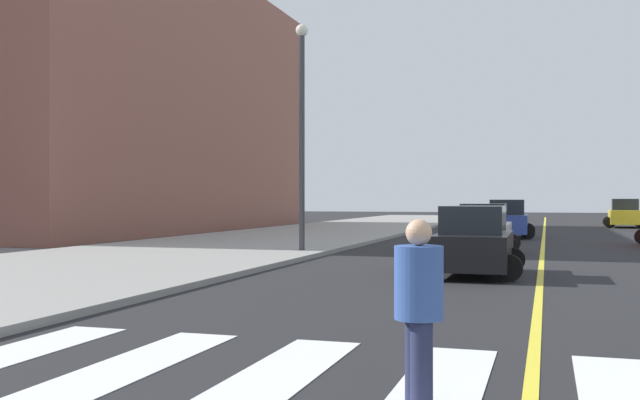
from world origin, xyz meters
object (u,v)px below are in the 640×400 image
at_px(car_silver_nearest, 484,230).
at_px(car_black_fourth, 474,243).
at_px(pedestrian_crossing, 419,308).
at_px(car_yellow_second, 625,214).
at_px(street_lamp, 302,118).
at_px(car_blue_fifth, 508,220).

height_order(car_silver_nearest, car_black_fourth, car_silver_nearest).
bearing_deg(pedestrian_crossing, car_silver_nearest, 158.16).
distance_m(car_yellow_second, street_lamp, 33.36).
bearing_deg(street_lamp, pedestrian_crossing, -68.42).
bearing_deg(car_blue_fifth, car_yellow_second, 65.83).
xyz_separation_m(car_silver_nearest, pedestrian_crossing, (1.07, -20.63, 0.14)).
height_order(car_yellow_second, pedestrian_crossing, car_yellow_second).
height_order(car_yellow_second, car_blue_fifth, car_yellow_second).
xyz_separation_m(pedestrian_crossing, street_lamp, (-7.21, 18.23, 3.86)).
distance_m(car_silver_nearest, car_yellow_second, 28.81).
height_order(car_black_fourth, street_lamp, street_lamp).
relative_size(car_silver_nearest, car_blue_fifth, 0.93).
bearing_deg(car_silver_nearest, car_blue_fifth, 87.81).
bearing_deg(car_black_fourth, car_silver_nearest, 92.38).
relative_size(car_yellow_second, pedestrian_crossing, 2.54).
distance_m(car_silver_nearest, pedestrian_crossing, 20.66).
bearing_deg(car_black_fourth, pedestrian_crossing, -87.22).
height_order(car_silver_nearest, street_lamp, street_lamp).
bearing_deg(street_lamp, car_blue_fifth, 65.13).
relative_size(car_yellow_second, car_black_fourth, 1.13).
bearing_deg(street_lamp, car_silver_nearest, 21.36).
xyz_separation_m(car_silver_nearest, car_blue_fifth, (0.26, 11.40, 0.07)).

